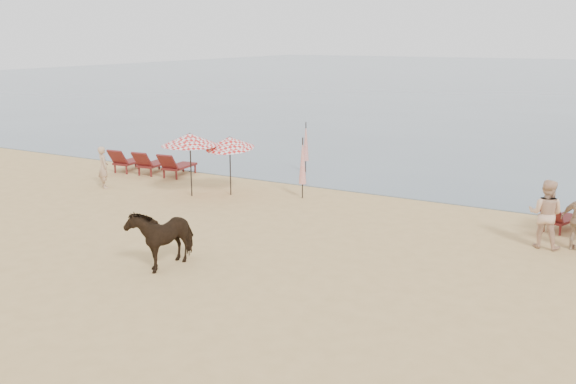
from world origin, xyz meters
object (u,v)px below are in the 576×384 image
(umbrella_open_left_b, at_px, (230,143))
(cow, at_px, (162,236))
(lounger_cluster_left, at_px, (151,163))
(umbrella_closed_right, at_px, (303,161))
(beachgoer_left, at_px, (103,167))
(beachgoer_right_a, at_px, (546,214))
(umbrella_closed_left, at_px, (306,142))
(umbrella_open_left_a, at_px, (190,139))

(umbrella_open_left_b, xyz_separation_m, cow, (2.46, -6.48, -1.08))
(lounger_cluster_left, height_order, umbrella_closed_right, umbrella_closed_right)
(cow, bearing_deg, lounger_cluster_left, 135.47)
(beachgoer_left, relative_size, beachgoer_right_a, 0.84)
(umbrella_open_left_b, xyz_separation_m, beachgoer_right_a, (10.14, -0.72, -0.91))
(umbrella_open_left_b, bearing_deg, beachgoer_left, -145.64)
(umbrella_open_left_b, height_order, beachgoer_left, umbrella_open_left_b)
(lounger_cluster_left, distance_m, umbrella_closed_right, 7.02)
(umbrella_closed_left, distance_m, beachgoer_right_a, 10.87)
(lounger_cluster_left, distance_m, beachgoer_left, 2.60)
(lounger_cluster_left, bearing_deg, beachgoer_right_a, -12.50)
(umbrella_closed_left, height_order, cow, umbrella_closed_left)
(umbrella_open_left_a, distance_m, beachgoer_left, 3.70)
(cow, bearing_deg, umbrella_open_left_a, 124.87)
(lounger_cluster_left, height_order, umbrella_open_left_b, umbrella_open_left_b)
(beachgoer_left, bearing_deg, umbrella_closed_right, -130.21)
(umbrella_closed_left, bearing_deg, umbrella_open_left_b, -97.34)
(umbrella_open_left_a, distance_m, beachgoer_right_a, 11.26)
(umbrella_closed_left, height_order, beachgoer_right_a, umbrella_closed_left)
(lounger_cluster_left, distance_m, umbrella_open_left_a, 4.33)
(umbrella_open_left_a, xyz_separation_m, beachgoer_left, (-3.46, -0.55, -1.19))
(lounger_cluster_left, bearing_deg, beachgoer_left, -93.36)
(umbrella_open_left_b, distance_m, beachgoer_left, 4.84)
(lounger_cluster_left, xyz_separation_m, beachgoer_left, (0.06, -2.59, 0.29))
(umbrella_closed_left, xyz_separation_m, cow, (1.89, -10.91, -0.52))
(umbrella_open_left_b, bearing_deg, umbrella_closed_right, 36.69)
(lounger_cluster_left, height_order, cow, cow)
(umbrella_closed_right, bearing_deg, beachgoer_right_a, -10.98)
(lounger_cluster_left, distance_m, umbrella_closed_left, 6.11)
(umbrella_open_left_a, bearing_deg, umbrella_open_left_b, 37.80)
(beachgoer_left, bearing_deg, lounger_cluster_left, -55.76)
(beachgoer_left, xyz_separation_m, beachgoer_right_a, (14.68, 0.59, 0.14))
(beachgoer_left, bearing_deg, beachgoer_right_a, -144.88)
(lounger_cluster_left, xyz_separation_m, umbrella_open_left_a, (3.53, -2.04, 1.47))
(umbrella_open_left_a, bearing_deg, umbrella_closed_left, 74.72)
(umbrella_open_left_b, xyz_separation_m, umbrella_closed_right, (2.35, 0.79, -0.54))
(beachgoer_right_a, bearing_deg, cow, 40.62)
(beachgoer_left, distance_m, beachgoer_right_a, 14.69)
(umbrella_open_left_a, xyz_separation_m, umbrella_closed_left, (1.64, 5.20, -0.69))
(umbrella_closed_left, distance_m, beachgoer_left, 7.70)
(beachgoer_right_a, bearing_deg, umbrella_closed_left, -24.53)
(umbrella_closed_left, bearing_deg, beachgoer_right_a, -28.30)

